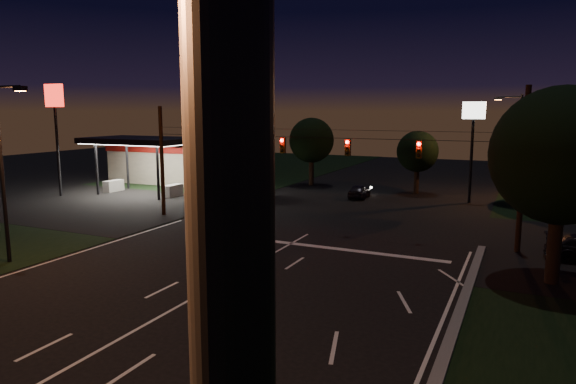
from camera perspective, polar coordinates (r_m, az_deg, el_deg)
The scene contains 19 objects.
ground at distance 20.70m, azimuth -13.35°, elevation -12.94°, with size 140.00×140.00×0.00m, color black.
cross_street_left at distance 45.24m, azimuth -20.79°, elevation -1.33°, with size 20.00×16.00×0.02m, color black.
stop_bar at distance 29.00m, azimuth 5.80°, elevation -6.33°, with size 12.00×0.50×0.01m, color silver.
utility_pole_right at distance 30.92m, azimuth 24.09°, elevation -6.13°, with size 0.30×0.30×9.00m, color black.
utility_pole_left at distance 39.20m, azimuth -13.61°, elevation -2.52°, with size 0.28×0.28×8.00m, color black.
signal_span at distance 32.34m, azimuth 2.94°, elevation 5.18°, with size 24.00×0.40×1.56m.
gas_station at distance 56.89m, azimuth -11.87°, elevation 3.49°, with size 14.20×16.10×5.25m.
pole_sign_left_near at distance 45.25m, azimuth -10.39°, elevation 8.00°, with size 2.20×0.30×9.10m.
pole_sign_left_far at distance 50.37m, azimuth -24.46°, elevation 8.15°, with size 2.00×0.30×10.00m.
pole_sign_right at distance 45.17m, azimuth 19.86°, elevation 6.67°, with size 1.80×0.30×8.40m.
street_light_left at distance 28.94m, azimuth -28.99°, elevation 3.10°, with size 2.20×0.35×9.00m.
street_light_right_far at distance 47.03m, azimuth 23.96°, elevation 5.29°, with size 2.20×0.35×9.00m.
tree_right_near at distance 25.24m, azimuth 28.17°, elevation 3.45°, with size 6.00×6.00×8.76m.
tree_far_a at distance 54.29m, azimuth -8.80°, elevation 5.30°, with size 4.20×4.20×6.42m.
tree_far_b at distance 53.12m, azimuth 2.70°, elevation 5.70°, with size 4.60×4.60×6.98m.
tree_far_c at distance 49.06m, azimuth 14.24°, elevation 4.33°, with size 3.80×3.80×5.86m.
tree_far_d at distance 46.18m, azimuth 24.88°, elevation 4.66°, with size 4.80×4.80×7.30m.
car_oncoming_a at distance 45.91m, azimuth 7.93°, elevation 0.09°, with size 1.44×3.58×1.22m, color black.
car_oncoming_b at distance 44.91m, azimuth -3.41°, elevation 0.06°, with size 1.46×4.18×1.38m, color black.
Camera 1 is at (12.09, -14.96, 7.65)m, focal length 32.00 mm.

